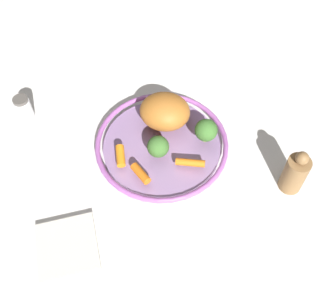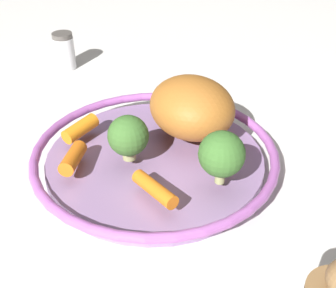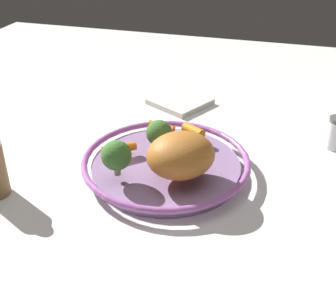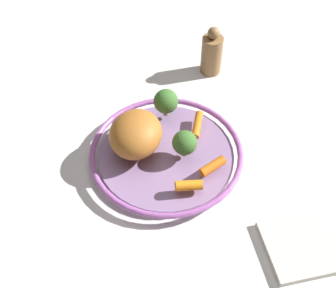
{
  "view_description": "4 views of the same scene",
  "coord_description": "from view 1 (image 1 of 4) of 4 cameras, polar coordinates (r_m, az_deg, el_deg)",
  "views": [
    {
      "loc": [
        0.43,
        -0.37,
        0.83
      ],
      "look_at": [
        0.03,
        -0.0,
        0.06
      ],
      "focal_mm": 43.34,
      "sensor_mm": 36.0,
      "label": 1
    },
    {
      "loc": [
        0.49,
        0.04,
        0.37
      ],
      "look_at": [
        0.01,
        0.02,
        0.05
      ],
      "focal_mm": 48.92,
      "sensor_mm": 36.0,
      "label": 2
    },
    {
      "loc": [
        -0.2,
        0.69,
        0.47
      ],
      "look_at": [
        -0.0,
        -0.01,
        0.06
      ],
      "focal_mm": 47.3,
      "sensor_mm": 36.0,
      "label": 3
    },
    {
      "loc": [
        -0.37,
        -0.45,
        0.74
      ],
      "look_at": [
        0.0,
        -0.0,
        0.05
      ],
      "focal_mm": 46.77,
      "sensor_mm": 36.0,
      "label": 4
    }
  ],
  "objects": [
    {
      "name": "baby_carrot_left",
      "position": [
        0.95,
        -6.71,
        -1.67
      ],
      "size": [
        0.06,
        0.05,
        0.02
      ],
      "primitive_type": "cylinder",
      "rotation": [
        1.51,
        0.0,
        4.12
      ],
      "color": "orange",
      "rests_on": "serving_bowl"
    },
    {
      "name": "dish_towel",
      "position": [
        0.91,
        -13.99,
        -13.88
      ],
      "size": [
        0.17,
        0.17,
        0.01
      ],
      "primitive_type": "cube",
      "rotation": [
        0.0,
        0.0,
        -0.49
      ],
      "color": "silver",
      "rests_on": "ground_plane"
    },
    {
      "name": "pepper_mill",
      "position": [
        0.95,
        17.42,
        -3.9
      ],
      "size": [
        0.05,
        0.05,
        0.13
      ],
      "color": "olive",
      "rests_on": "ground_plane"
    },
    {
      "name": "roast_chicken_piece",
      "position": [
        0.99,
        -0.45,
        4.61
      ],
      "size": [
        0.16,
        0.16,
        0.08
      ],
      "primitive_type": "ellipsoid",
      "rotation": [
        0.0,
        0.0,
        0.66
      ],
      "color": "#AF6827",
      "rests_on": "serving_bowl"
    },
    {
      "name": "baby_carrot_near_rim",
      "position": [
        0.92,
        -3.87,
        -4.16
      ],
      "size": [
        0.06,
        0.03,
        0.02
      ],
      "primitive_type": "cylinder",
      "rotation": [
        1.49,
        0.0,
        1.47
      ],
      "color": "orange",
      "rests_on": "serving_bowl"
    },
    {
      "name": "broccoli_floret_small",
      "position": [
        0.93,
        -1.4,
        -0.39
      ],
      "size": [
        0.05,
        0.05,
        0.06
      ],
      "color": "tan",
      "rests_on": "serving_bowl"
    },
    {
      "name": "baby_carrot_center",
      "position": [
        0.94,
        3.16,
        -2.63
      ],
      "size": [
        0.06,
        0.06,
        0.02
      ],
      "primitive_type": "cylinder",
      "rotation": [
        1.63,
        0.0,
        5.4
      ],
      "color": "orange",
      "rests_on": "serving_bowl"
    },
    {
      "name": "serving_bowl",
      "position": [
        0.99,
        -0.88,
        -0.21
      ],
      "size": [
        0.32,
        0.32,
        0.03
      ],
      "color": "#8E709E",
      "rests_on": "ground_plane"
    },
    {
      "name": "salt_shaker",
      "position": [
        1.11,
        -19.62,
        4.79
      ],
      "size": [
        0.04,
        0.04,
        0.07
      ],
      "color": "white",
      "rests_on": "ground_plane"
    },
    {
      "name": "broccoli_floret_mid",
      "position": [
        0.96,
        5.38,
        1.93
      ],
      "size": [
        0.05,
        0.05,
        0.07
      ],
      "color": "tan",
      "rests_on": "serving_bowl"
    },
    {
      "name": "ground_plane",
      "position": [
        1.01,
        -0.87,
        -0.79
      ],
      "size": [
        1.87,
        1.87,
        0.0
      ],
      "primitive_type": "plane",
      "color": "silver"
    }
  ]
}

